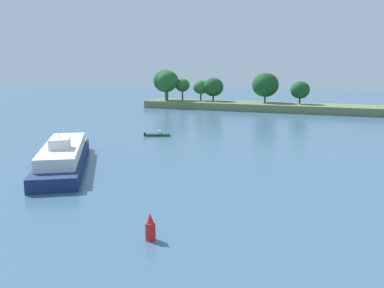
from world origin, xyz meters
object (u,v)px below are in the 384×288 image
Objects in this scene: small_motorboat at (78,138)px; fishing_skiff at (158,135)px; white_riverboat at (63,156)px; channel_buoy_red at (150,228)px.

small_motorboat is 12.74m from fishing_skiff.
fishing_skiff is (0.62, 23.43, -1.03)m from white_riverboat.
white_riverboat reaches higher than small_motorboat.
white_riverboat is (9.81, -16.10, 1.03)m from small_motorboat.
small_motorboat is at bearing 132.47° from channel_buoy_red.
channel_buoy_red reaches higher than small_motorboat.
white_riverboat is 4.78× the size of fishing_skiff.
fishing_skiff is (10.43, 7.32, 0.00)m from small_motorboat.
white_riverboat is at bearing 141.19° from channel_buoy_red.
channel_buoy_red is (18.69, -15.03, -0.44)m from white_riverboat.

